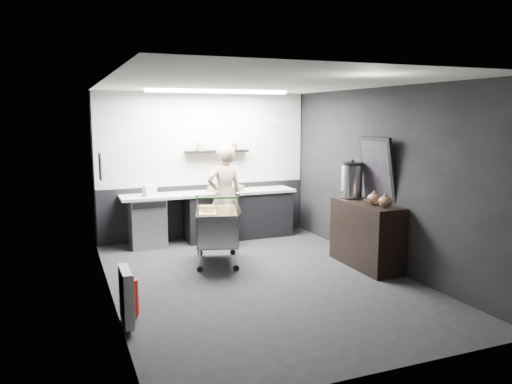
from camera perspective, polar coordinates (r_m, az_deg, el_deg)
name	(u,v)px	position (r m, az deg, el deg)	size (l,w,h in m)	color
floor	(260,280)	(7.10, 0.49, -10.01)	(5.50, 5.50, 0.00)	black
ceiling	(261,83)	(6.73, 0.52, 12.31)	(5.50, 5.50, 0.00)	silver
wall_back	(205,166)	(9.37, -5.89, 3.02)	(5.50, 5.50, 0.00)	black
wall_front	(382,226)	(4.40, 14.23, -3.79)	(5.50, 5.50, 0.00)	black
wall_left	(108,193)	(6.31, -16.55, -0.12)	(5.50, 5.50, 0.00)	black
wall_right	(383,178)	(7.76, 14.31, 1.59)	(5.50, 5.50, 0.00)	black
kitchen_wall_panel	(205,139)	(9.31, -5.90, 6.07)	(3.95, 0.02, 1.70)	#B9B8B4
dado_panel	(206,210)	(9.47, -5.77, -2.12)	(3.95, 0.02, 1.00)	black
floating_shelf	(217,151)	(9.28, -4.50, 4.65)	(1.20, 0.22, 0.04)	black
wall_clock	(274,122)	(9.77, 2.08, 8.00)	(0.20, 0.20, 0.03)	silver
poster	(100,166)	(7.57, -17.39, 2.81)	(0.02, 0.30, 0.40)	white
poster_red_band	(100,162)	(7.57, -17.38, 3.34)	(0.01, 0.22, 0.10)	red
radiator	(126,296)	(5.69, -14.62, -11.41)	(0.10, 0.50, 0.60)	silver
ceiling_strip	(218,92)	(8.47, -4.33, 11.37)	(2.40, 0.20, 0.04)	white
prep_counter	(217,215)	(9.23, -4.43, -2.66)	(3.20, 0.61, 0.90)	black
person	(225,196)	(8.73, -3.61, -0.43)	(0.65, 0.43, 1.78)	#C2B59A
shopping_cart	(217,229)	(7.75, -4.53, -4.24)	(0.87, 1.18, 1.14)	silver
sideboard	(366,226)	(7.76, 12.44, -3.81)	(0.56, 1.31, 1.97)	black
fire_extinguisher	(132,295)	(5.98, -14.04, -11.40)	(0.16, 0.16, 0.51)	red
cardboard_box	(226,189)	(9.14, -3.46, 0.40)	(0.53, 0.41, 0.11)	#8F734C
pink_tub	(229,185)	(9.20, -3.07, 0.80)	(0.22, 0.22, 0.22)	beige
white_container	(150,191)	(8.80, -12.04, 0.14)	(0.20, 0.16, 0.18)	silver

